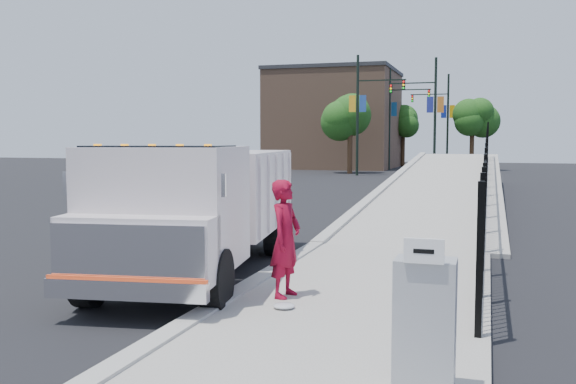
% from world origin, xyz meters
% --- Properties ---
extents(ground, '(120.00, 120.00, 0.00)m').
position_xyz_m(ground, '(0.00, 0.00, 0.00)').
color(ground, black).
rests_on(ground, ground).
extents(sidewalk, '(3.55, 12.00, 0.12)m').
position_xyz_m(sidewalk, '(1.93, -2.00, 0.06)').
color(sidewalk, '#9E998E').
rests_on(sidewalk, ground).
extents(curb, '(0.30, 12.00, 0.16)m').
position_xyz_m(curb, '(0.00, -2.00, 0.08)').
color(curb, '#ADAAA3').
rests_on(curb, ground).
extents(ramp, '(3.95, 24.06, 3.19)m').
position_xyz_m(ramp, '(2.12, 16.00, 0.00)').
color(ramp, '#9E998E').
rests_on(ramp, ground).
extents(iron_fence, '(0.10, 28.00, 1.80)m').
position_xyz_m(iron_fence, '(3.55, 12.00, 0.90)').
color(iron_fence, black).
rests_on(iron_fence, ground).
extents(truck, '(3.19, 7.21, 2.39)m').
position_xyz_m(truck, '(-1.31, 0.71, 1.34)').
color(truck, black).
rests_on(truck, ground).
extents(worker, '(0.51, 0.69, 1.74)m').
position_xyz_m(worker, '(0.79, -0.82, 0.99)').
color(worker, maroon).
rests_on(worker, sidewalk).
extents(utility_cabinet, '(0.55, 0.40, 1.25)m').
position_xyz_m(utility_cabinet, '(3.10, -3.88, 0.75)').
color(utility_cabinet, gray).
rests_on(utility_cabinet, sidewalk).
extents(arrow_sign, '(0.35, 0.04, 0.22)m').
position_xyz_m(arrow_sign, '(3.10, -4.10, 1.48)').
color(arrow_sign, white).
rests_on(arrow_sign, utility_cabinet).
extents(debris, '(0.30, 0.30, 0.08)m').
position_xyz_m(debris, '(0.97, -1.47, 0.16)').
color(debris, silver).
rests_on(debris, sidewalk).
extents(light_pole_0, '(3.77, 0.22, 8.00)m').
position_xyz_m(light_pole_0, '(-4.51, 32.70, 4.36)').
color(light_pole_0, black).
rests_on(light_pole_0, ground).
extents(light_pole_1, '(3.77, 0.22, 8.00)m').
position_xyz_m(light_pole_1, '(-0.27, 35.49, 4.36)').
color(light_pole_1, black).
rests_on(light_pole_1, ground).
extents(light_pole_2, '(3.77, 0.22, 8.00)m').
position_xyz_m(light_pole_2, '(-3.67, 41.49, 4.36)').
color(light_pole_2, black).
rests_on(light_pole_2, ground).
extents(light_pole_3, '(3.78, 0.22, 8.00)m').
position_xyz_m(light_pole_3, '(-0.13, 47.33, 4.36)').
color(light_pole_3, black).
rests_on(light_pole_3, ground).
extents(tree_0, '(3.04, 3.04, 5.52)m').
position_xyz_m(tree_0, '(-5.75, 34.83, 3.97)').
color(tree_0, '#382314').
rests_on(tree_0, ground).
extents(tree_1, '(2.39, 2.39, 5.19)m').
position_xyz_m(tree_1, '(2.35, 41.96, 3.93)').
color(tree_1, '#382314').
rests_on(tree_1, ground).
extents(tree_2, '(2.60, 2.60, 5.30)m').
position_xyz_m(tree_2, '(-3.78, 48.60, 3.94)').
color(tree_2, '#382314').
rests_on(tree_2, ground).
extents(building, '(10.00, 10.00, 8.00)m').
position_xyz_m(building, '(-9.00, 44.00, 4.00)').
color(building, '#8C664C').
rests_on(building, ground).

